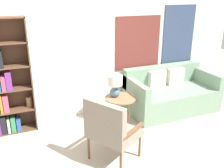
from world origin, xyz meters
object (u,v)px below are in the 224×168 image
(bookshelf, at_px, (4,84))
(side_table, at_px, (121,100))
(couch, at_px, (170,94))
(table_lamp, at_px, (115,84))
(armchair, at_px, (110,127))

(bookshelf, xyz_separation_m, side_table, (1.85, -0.50, -0.40))
(bookshelf, distance_m, couch, 3.12)
(side_table, bearing_deg, table_lamp, 132.44)
(armchair, bearing_deg, couch, 32.22)
(bookshelf, bearing_deg, side_table, -15.12)
(table_lamp, bearing_deg, couch, 5.16)
(couch, distance_m, table_lamp, 1.35)
(bookshelf, distance_m, side_table, 1.96)
(bookshelf, distance_m, table_lamp, 1.83)
(bookshelf, height_order, couch, bookshelf)
(couch, xyz_separation_m, table_lamp, (-1.28, -0.12, 0.44))
(armchair, xyz_separation_m, couch, (1.79, 1.13, -0.23))
(couch, bearing_deg, side_table, -170.68)
(couch, bearing_deg, armchair, -147.78)
(side_table, distance_m, table_lamp, 0.31)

